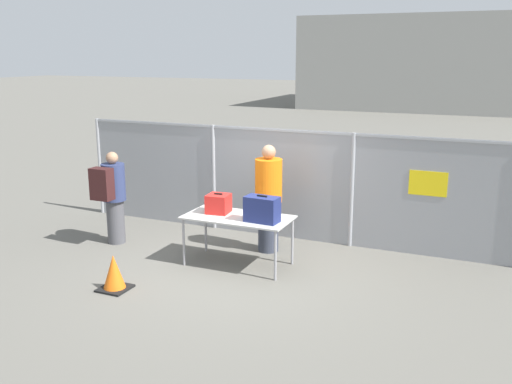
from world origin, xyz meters
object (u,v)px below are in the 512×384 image
at_px(traveler_hooded, 112,194).
at_px(traffic_cone, 114,274).
at_px(suitcase_red, 218,204).
at_px(utility_trailer, 325,199).
at_px(inspection_table, 238,220).
at_px(suitcase_navy, 262,209).
at_px(security_worker_near, 268,197).

height_order(traveler_hooded, traffic_cone, traveler_hooded).
height_order(suitcase_red, traffic_cone, suitcase_red).
relative_size(utility_trailer, traffic_cone, 6.82).
relative_size(suitcase_red, traffic_cone, 0.72).
relative_size(inspection_table, suitcase_navy, 3.19).
distance_m(traveler_hooded, security_worker_near, 2.71).
bearing_deg(security_worker_near, traffic_cone, 75.49).
distance_m(inspection_table, suitcase_red, 0.44).
bearing_deg(utility_trailer, traffic_cone, -110.17).
bearing_deg(security_worker_near, suitcase_red, 67.78).
relative_size(inspection_table, traveler_hooded, 1.03).
xyz_separation_m(inspection_table, security_worker_near, (0.18, 0.80, 0.20)).
height_order(inspection_table, suitcase_navy, suitcase_navy).
xyz_separation_m(suitcase_navy, traffic_cone, (-1.64, -1.47, -0.75)).
bearing_deg(utility_trailer, inspection_table, -99.46).
relative_size(suitcase_navy, security_worker_near, 0.29).
xyz_separation_m(inspection_table, traffic_cone, (-1.18, -1.58, -0.49)).
distance_m(suitcase_red, utility_trailer, 3.11).
bearing_deg(traveler_hooded, traffic_cone, -53.43).
height_order(inspection_table, security_worker_near, security_worker_near).
distance_m(security_worker_near, utility_trailer, 2.30).
bearing_deg(security_worker_near, suitcase_navy, 121.87).
xyz_separation_m(security_worker_near, traffic_cone, (-1.37, -2.38, -0.70)).
xyz_separation_m(traveler_hooded, security_worker_near, (2.61, 0.73, 0.04)).
bearing_deg(suitcase_navy, inspection_table, 166.24).
relative_size(inspection_table, security_worker_near, 0.92).
relative_size(traveler_hooded, security_worker_near, 0.90).
distance_m(utility_trailer, traffic_cone, 4.89).
relative_size(suitcase_navy, traveler_hooded, 0.32).
bearing_deg(traveler_hooded, suitcase_navy, -4.02).
bearing_deg(utility_trailer, traveler_hooded, -134.85).
xyz_separation_m(inspection_table, suitcase_red, (-0.37, 0.07, 0.21)).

